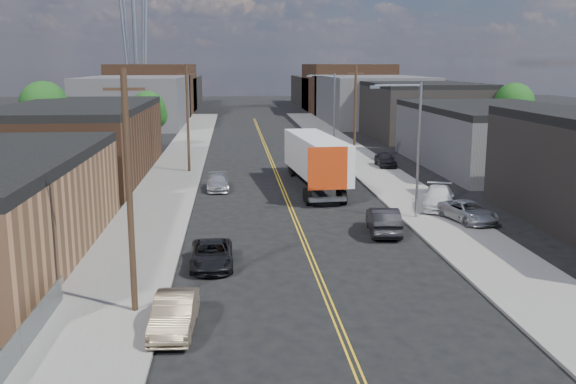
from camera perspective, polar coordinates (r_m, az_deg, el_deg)
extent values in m
plane|color=black|center=(76.31, -1.87, 3.70)|extent=(260.00, 260.00, 0.00)
cube|color=gold|center=(61.50, -1.11, 1.85)|extent=(0.32, 120.00, 0.01)
cube|color=slate|center=(61.60, -9.97, 1.76)|extent=(5.00, 140.00, 0.15)
cube|color=slate|center=(62.84, 7.57, 2.02)|extent=(5.00, 140.00, 0.15)
cube|color=#442A1B|center=(61.55, -18.07, 4.12)|extent=(12.00, 26.00, 6.00)
cube|color=black|center=(61.26, -18.26, 7.18)|extent=(12.00, 26.00, 0.60)
cube|color=navy|center=(40.93, 23.18, 1.20)|extent=(0.30, 20.00, 0.80)
cube|color=#323235|center=(67.22, 17.94, 4.48)|extent=(14.00, 24.00, 5.50)
cube|color=black|center=(66.95, 18.10, 7.07)|extent=(14.00, 24.00, 0.60)
cube|color=black|center=(91.56, 11.68, 6.96)|extent=(14.00, 22.00, 7.00)
cube|color=black|center=(91.36, 11.77, 9.33)|extent=(14.00, 22.00, 0.60)
cube|color=#323235|center=(111.84, -13.27, 7.91)|extent=(16.00, 30.00, 8.00)
cube|color=#323235|center=(113.28, 7.39, 8.15)|extent=(16.00, 30.00, 8.00)
cube|color=#442A1B|center=(136.56, -11.80, 8.96)|extent=(16.00, 26.00, 10.00)
cube|color=#442A1B|center=(137.74, 5.17, 9.17)|extent=(16.00, 26.00, 10.00)
cube|color=black|center=(156.48, -10.93, 8.73)|extent=(16.00, 40.00, 7.00)
cube|color=black|center=(157.51, 3.88, 8.92)|extent=(16.00, 40.00, 7.00)
cylinder|color=gray|center=(126.89, -13.45, 13.25)|extent=(0.80, 0.80, 30.00)
cylinder|color=gray|center=(125.41, -14.38, 13.23)|extent=(1.94, 1.94, 29.98)
cylinder|color=gray|center=(124.91, -12.75, 13.31)|extent=(1.94, 1.94, 29.98)
cylinder|color=gray|center=(128.89, -14.13, 13.18)|extent=(1.94, 1.94, 29.98)
cylinder|color=gray|center=(128.40, -12.53, 13.26)|extent=(1.94, 1.94, 29.98)
cylinder|color=gray|center=(42.65, 11.52, 3.49)|extent=(0.18, 0.18, 9.00)
cylinder|color=gray|center=(41.89, 9.76, 9.33)|extent=(3.00, 0.12, 0.12)
cube|color=gray|center=(41.55, 7.73, 9.23)|extent=(0.60, 0.25, 0.18)
cylinder|color=gray|center=(76.69, 4.13, 7.10)|extent=(0.18, 0.18, 9.00)
cylinder|color=gray|center=(76.27, 3.05, 10.32)|extent=(3.00, 0.12, 0.12)
cube|color=gray|center=(76.08, 1.91, 10.25)|extent=(0.60, 0.25, 0.18)
cylinder|color=black|center=(26.37, -13.91, -0.29)|extent=(0.26, 0.26, 10.00)
cube|color=black|center=(25.88, -14.36, 8.85)|extent=(1.60, 0.12, 0.12)
cylinder|color=black|center=(60.88, -8.90, 6.36)|extent=(0.26, 0.26, 10.00)
cube|color=black|center=(60.67, -9.02, 10.31)|extent=(1.60, 0.12, 0.12)
cylinder|color=black|center=(64.90, 5.98, 6.74)|extent=(0.26, 0.26, 10.00)
cube|color=black|center=(64.70, 6.06, 10.44)|extent=(1.60, 0.12, 0.12)
cylinder|color=black|center=(73.72, -20.69, 4.47)|extent=(0.36, 0.36, 4.50)
sphere|color=#11340E|center=(73.42, -20.89, 7.26)|extent=(5.04, 5.04, 5.04)
sphere|color=#11340E|center=(73.60, -20.32, 6.60)|extent=(3.96, 3.96, 3.96)
sphere|color=#11340E|center=(73.21, -21.32, 6.72)|extent=(3.60, 3.60, 3.60)
cylinder|color=black|center=(78.60, -12.25, 5.05)|extent=(0.36, 0.36, 3.75)
sphere|color=#11340E|center=(78.34, -12.34, 7.23)|extent=(4.20, 4.20, 4.20)
sphere|color=#11340E|center=(78.61, -11.85, 6.72)|extent=(3.30, 3.30, 3.30)
sphere|color=#11340E|center=(78.04, -12.73, 6.81)|extent=(3.00, 3.00, 3.00)
cylinder|color=black|center=(83.23, 19.30, 5.18)|extent=(0.36, 0.36, 4.25)
sphere|color=#11340E|center=(82.97, 19.46, 7.52)|extent=(4.76, 4.76, 4.76)
sphere|color=#11340E|center=(83.54, 19.71, 6.94)|extent=(3.74, 3.74, 3.74)
sphere|color=#11340E|center=(82.44, 19.22, 7.10)|extent=(3.40, 3.40, 3.40)
cube|color=silver|center=(52.02, 2.49, 3.26)|extent=(4.04, 13.34, 3.07)
cube|color=#9E2C0C|center=(45.59, 3.55, 2.10)|extent=(2.87, 0.38, 3.09)
cube|color=gray|center=(46.00, 3.52, -0.66)|extent=(2.75, 0.84, 0.25)
cube|color=black|center=(60.14, 1.48, 3.26)|extent=(3.05, 3.74, 3.39)
cylinder|color=black|center=(47.37, 3.27, -0.38)|extent=(2.94, 1.35, 1.09)
cylinder|color=black|center=(60.32, 1.48, 2.18)|extent=(2.83, 1.34, 1.09)
imported|color=#7A684F|center=(25.46, -10.07, -10.62)|extent=(1.72, 4.43, 1.44)
imported|color=black|center=(32.95, -6.81, -5.53)|extent=(2.21, 4.66, 1.28)
imported|color=#A2A4A7|center=(52.61, -6.28, 0.85)|extent=(1.92, 4.43, 1.27)
imported|color=black|center=(39.37, 8.49, -2.52)|extent=(2.24, 5.07, 1.62)
imported|color=#A3A5A8|center=(42.94, 15.70, -1.67)|extent=(3.19, 5.07, 1.30)
imported|color=silver|center=(46.30, 13.25, -0.50)|extent=(3.65, 5.57, 1.50)
imported|color=black|center=(64.17, 8.65, 2.89)|extent=(1.72, 4.16, 1.41)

